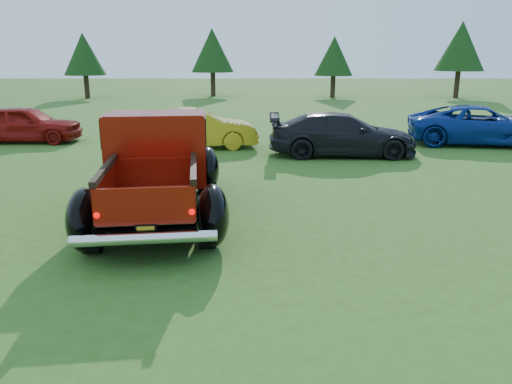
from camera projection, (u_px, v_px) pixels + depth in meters
name	position (u px, v px, depth m)	size (l,w,h in m)	color
ground	(231.00, 247.00, 8.37)	(120.00, 120.00, 0.00)	#375819
tree_west	(84.00, 54.00, 35.54)	(2.94, 2.94, 4.60)	#332114
tree_mid_left	(212.00, 50.00, 37.35)	(3.20, 3.20, 5.00)	#332114
tree_mid_right	(334.00, 56.00, 36.46)	(2.82, 2.82, 4.40)	#332114
tree_east	(461.00, 46.00, 35.76)	(3.46, 3.46, 5.40)	#332114
pickup_truck	(158.00, 165.00, 10.06)	(3.10, 5.63, 2.01)	black
show_car_red	(25.00, 124.00, 18.15)	(1.57, 3.91, 1.33)	maroon
show_car_yellow	(197.00, 129.00, 16.96)	(1.42, 4.07, 1.34)	gold
show_car_grey	(342.00, 134.00, 15.77)	(1.88, 4.62, 1.34)	black
show_car_blue	(480.00, 125.00, 17.70)	(2.27, 4.93, 1.37)	navy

